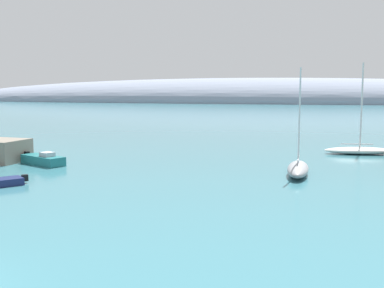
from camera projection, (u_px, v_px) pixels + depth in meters
name	position (u px, v px, depth m)	size (l,w,h in m)	color
distant_ridge	(248.00, 102.00, 251.65)	(381.89, 64.70, 26.56)	gray
sailboat_grey_near_shore	(298.00, 168.00, 38.35)	(1.79, 6.77, 8.91)	gray
sailboat_white_mid_mooring	(360.00, 150.00, 50.74)	(7.89, 3.52, 10.00)	white
motorboat_teal_alongside_breakwater	(43.00, 160.00, 43.67)	(5.37, 3.55, 1.27)	#1E6B70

